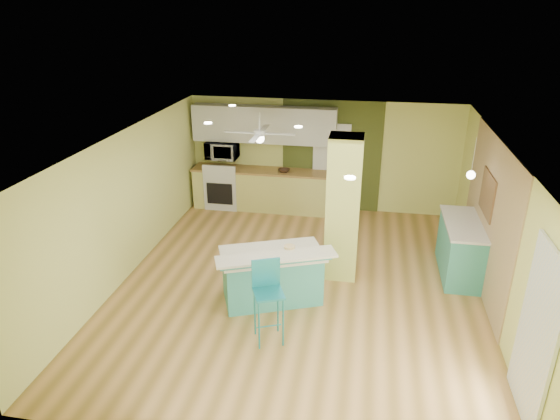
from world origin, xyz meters
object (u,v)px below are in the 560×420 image
object	(u,v)px
peninsula	(272,275)
bar_stool	(267,288)
side_counter	(461,248)
fruit_bowl	(284,171)
canister	(289,251)

from	to	relation	value
peninsula	bar_stool	world-z (taller)	bar_stool
side_counter	fruit_bowl	size ratio (longest dim) A/B	5.78
side_counter	canister	xyz separation A→B (m)	(-2.79, -1.42, 0.42)
peninsula	fruit_bowl	world-z (taller)	fruit_bowl
bar_stool	side_counter	distance (m)	3.79
peninsula	fruit_bowl	size ratio (longest dim) A/B	7.31
fruit_bowl	canister	size ratio (longest dim) A/B	1.56
peninsula	fruit_bowl	distance (m)	3.72
peninsula	canister	xyz separation A→B (m)	(0.28, -0.02, 0.47)
bar_stool	side_counter	xyz separation A→B (m)	(2.94, 2.37, -0.31)
bar_stool	peninsula	bearing A→B (deg)	74.59
bar_stool	fruit_bowl	xyz separation A→B (m)	(-0.57, 4.62, 0.17)
bar_stool	canister	size ratio (longest dim) A/B	7.13
peninsula	bar_stool	bearing A→B (deg)	-105.01
bar_stool	fruit_bowl	world-z (taller)	bar_stool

